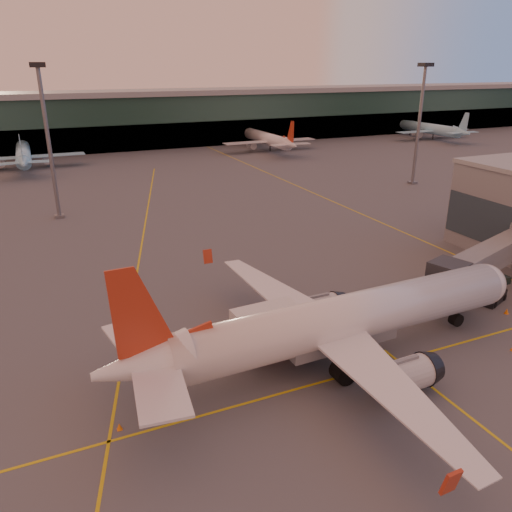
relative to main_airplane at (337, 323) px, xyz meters
name	(u,v)px	position (x,y,z in m)	size (l,w,h in m)	color
ground	(388,407)	(0.44, -7.17, -4.03)	(600.00, 600.00, 0.00)	#4C4F54
taxi_markings	(160,245)	(-6.88, 37.32, -4.03)	(100.12, 173.00, 0.01)	gold
terminal	(106,120)	(0.44, 134.62, 4.73)	(400.00, 20.00, 17.60)	#19382D
mast_west_near	(47,131)	(-19.56, 58.83, 10.83)	(2.40, 2.40, 25.60)	slate
mast_east_near	(420,116)	(55.44, 54.83, 10.83)	(2.40, 2.40, 25.60)	slate
distant_aircraft_row	(42,166)	(-20.56, 110.83, -4.03)	(290.00, 34.00, 13.00)	#91D6F3
main_airplane	(337,323)	(0.00, 0.00, 0.00)	(41.06, 36.92, 12.41)	white
jet_bridge	(496,255)	(26.13, 6.21, 0.18)	(23.11, 10.03, 6.06)	slate
catering_truck	(267,328)	(-5.02, 3.78, -1.33)	(6.24, 3.02, 4.75)	red
pushback_tug	(492,295)	(23.00, 3.30, -3.24)	(4.23, 3.18, 1.94)	black
cone_nose	(507,311)	(22.16, 0.46, -3.74)	(0.47, 0.47, 0.60)	orange
cone_tail	(119,427)	(-19.34, -1.18, -3.77)	(0.43, 0.43, 0.55)	orange
cone_wing_left	(258,289)	(-0.03, 16.68, -3.76)	(0.43, 0.43, 0.55)	orange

